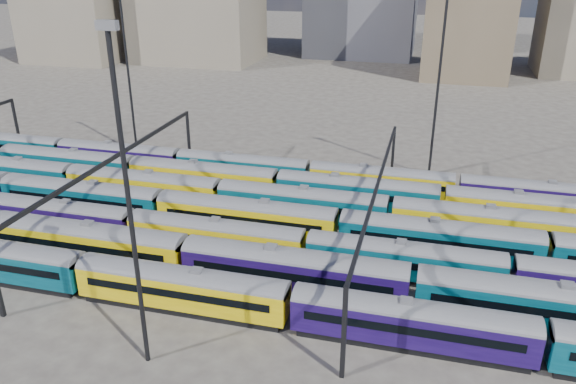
% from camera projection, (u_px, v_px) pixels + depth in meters
% --- Properties ---
extents(ground, '(500.00, 500.00, 0.00)m').
position_uv_depth(ground, '(283.00, 239.00, 62.27)').
color(ground, '#3E3935').
rests_on(ground, ground).
extents(rake_0, '(138.08, 2.89, 4.85)m').
position_uv_depth(rake_0, '(412.00, 319.00, 44.50)').
color(rake_0, black).
rests_on(rake_0, ground).
extents(rake_1, '(150.00, 3.13, 5.28)m').
position_uv_depth(rake_1, '(294.00, 267.00, 51.42)').
color(rake_1, black).
rests_on(rake_1, ground).
extents(rake_2, '(115.32, 2.81, 4.73)m').
position_uv_depth(rake_2, '(132.00, 223.00, 60.50)').
color(rake_2, black).
rests_on(rake_2, ground).
extents(rake_3, '(124.11, 3.03, 5.10)m').
position_uv_depth(rake_3, '(339.00, 224.00, 59.78)').
color(rake_3, black).
rests_on(rake_3, ground).
extents(rake_4, '(142.71, 2.98, 5.02)m').
position_uv_depth(rake_4, '(302.00, 201.00, 65.46)').
color(rake_4, black).
rests_on(rake_4, ground).
extents(rake_5, '(100.73, 2.95, 4.97)m').
position_uv_depth(rake_5, '(357.00, 190.00, 68.57)').
color(rake_5, black).
rests_on(rake_5, ground).
extents(rake_6, '(94.20, 2.76, 4.64)m').
position_uv_depth(rake_6, '(242.00, 165.00, 76.95)').
color(rake_6, black).
rests_on(rake_6, ground).
extents(gantry_1, '(0.35, 40.35, 8.03)m').
position_uv_depth(gantry_1, '(115.00, 166.00, 64.27)').
color(gantry_1, black).
rests_on(gantry_1, ground).
extents(gantry_2, '(0.35, 40.35, 8.03)m').
position_uv_depth(gantry_2, '(378.00, 192.00, 57.25)').
color(gantry_2, black).
rests_on(gantry_2, ground).
extents(mast_1, '(1.40, 0.50, 25.60)m').
position_uv_depth(mast_1, '(127.00, 64.00, 83.33)').
color(mast_1, black).
rests_on(mast_1, ground).
extents(mast_2, '(1.40, 0.50, 25.60)m').
position_uv_depth(mast_2, '(128.00, 197.00, 38.38)').
color(mast_2, black).
rests_on(mast_2, ground).
extents(mast_3, '(1.40, 0.50, 25.60)m').
position_uv_depth(mast_3, '(439.00, 78.00, 74.57)').
color(mast_3, black).
rests_on(mast_3, ground).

